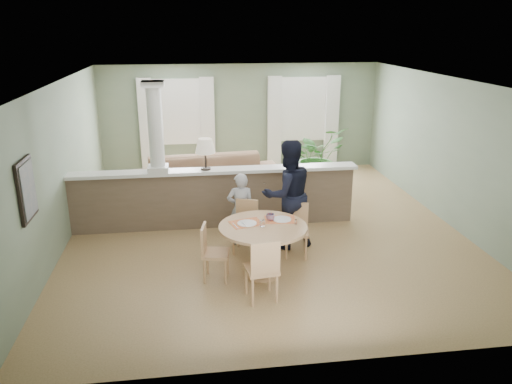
{
  "coord_description": "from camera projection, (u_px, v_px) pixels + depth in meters",
  "views": [
    {
      "loc": [
        -1.33,
        -8.55,
        3.6
      ],
      "look_at": [
        -0.29,
        -1.0,
        1.04
      ],
      "focal_mm": 35.0,
      "sensor_mm": 36.0,
      "label": 1
    }
  ],
  "objects": [
    {
      "name": "chair_side",
      "position": [
        211.0,
        250.0,
        7.31
      ],
      "size": [
        0.45,
        0.45,
        0.85
      ],
      "rotation": [
        0.0,
        0.0,
        1.39
      ],
      "color": "tan",
      "rests_on": "ground"
    },
    {
      "name": "sofa",
      "position": [
        208.0,
        180.0,
        10.62
      ],
      "size": [
        3.27,
        1.55,
        0.92
      ],
      "primitive_type": "imported",
      "rotation": [
        0.0,
        0.0,
        0.1
      ],
      "color": "#816046",
      "rests_on": "ground"
    },
    {
      "name": "chair_far_boy",
      "position": [
        246.0,
        224.0,
        8.25
      ],
      "size": [
        0.5,
        0.5,
        0.86
      ],
      "rotation": [
        0.0,
        0.0,
        -0.34
      ],
      "color": "tan",
      "rests_on": "ground"
    },
    {
      "name": "chair_far_man",
      "position": [
        297.0,
        227.0,
        8.12
      ],
      "size": [
        0.46,
        0.46,
        0.86
      ],
      "rotation": [
        0.0,
        0.0,
        -0.22
      ],
      "color": "tan",
      "rests_on": "ground"
    },
    {
      "name": "dining_table",
      "position": [
        263.0,
        236.0,
        7.4
      ],
      "size": [
        1.31,
        1.31,
        0.89
      ],
      "rotation": [
        0.0,
        0.0,
        0.26
      ],
      "color": "tan",
      "rests_on": "ground"
    },
    {
      "name": "pony_wall",
      "position": [
        210.0,
        190.0,
        9.18
      ],
      "size": [
        5.32,
        0.38,
        2.7
      ],
      "color": "brown",
      "rests_on": "ground"
    },
    {
      "name": "room_shell",
      "position": [
        258.0,
        125.0,
        9.36
      ],
      "size": [
        7.02,
        8.02,
        2.71
      ],
      "color": "gray",
      "rests_on": "ground"
    },
    {
      "name": "houseplant",
      "position": [
        317.0,
        157.0,
        11.54
      ],
      "size": [
        1.62,
        1.54,
        1.41
      ],
      "primitive_type": "imported",
      "rotation": [
        0.0,
        0.0,
        0.44
      ],
      "color": "#366D2B",
      "rests_on": "ground"
    },
    {
      "name": "man_person",
      "position": [
        288.0,
        194.0,
        8.3
      ],
      "size": [
        1.05,
        0.91,
        1.85
      ],
      "primitive_type": "imported",
      "rotation": [
        0.0,
        0.0,
        3.4
      ],
      "color": "black",
      "rests_on": "ground"
    },
    {
      "name": "chair_near",
      "position": [
        263.0,
        267.0,
        6.68
      ],
      "size": [
        0.47,
        0.47,
        0.93
      ],
      "rotation": [
        0.0,
        0.0,
        3.28
      ],
      "color": "tan",
      "rests_on": "ground"
    },
    {
      "name": "child_person",
      "position": [
        241.0,
        209.0,
        8.44
      ],
      "size": [
        0.47,
        0.32,
        1.27
      ],
      "primitive_type": "imported",
      "rotation": [
        0.0,
        0.0,
        3.11
      ],
      "color": "#A1A1A6",
      "rests_on": "ground"
    },
    {
      "name": "ground",
      "position": [
        264.0,
        227.0,
        9.35
      ],
      "size": [
        8.0,
        8.0,
        0.0
      ],
      "primitive_type": "plane",
      "color": "tan",
      "rests_on": "ground"
    }
  ]
}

